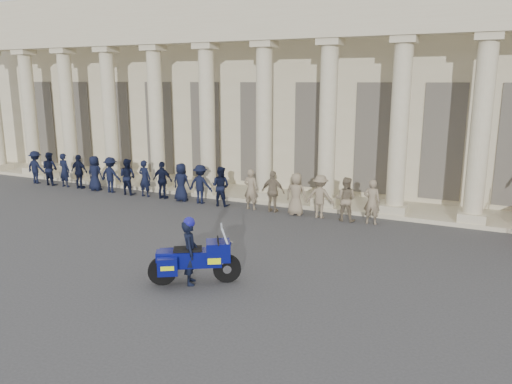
# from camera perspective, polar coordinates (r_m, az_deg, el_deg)

# --- Properties ---
(ground) EXTENTS (90.00, 90.00, 0.00)m
(ground) POSITION_cam_1_polar(r_m,az_deg,el_deg) (13.04, -8.83, -9.23)
(ground) COLOR #3A3A3D
(ground) RESTS_ON ground
(building) EXTENTS (40.00, 12.50, 9.00)m
(building) POSITION_cam_1_polar(r_m,az_deg,el_deg) (25.63, 10.12, 11.78)
(building) COLOR #C6B994
(building) RESTS_ON ground
(officer_rank) EXTENTS (16.83, 0.59, 1.56)m
(officer_rank) POSITION_cam_1_polar(r_m,az_deg,el_deg) (20.80, -9.74, 1.24)
(officer_rank) COLOR black
(officer_rank) RESTS_ON ground
(motorcycle) EXTENTS (1.98, 1.51, 1.44)m
(motorcycle) POSITION_cam_1_polar(r_m,az_deg,el_deg) (12.21, -6.94, -7.58)
(motorcycle) COLOR black
(motorcycle) RESTS_ON ground
(rider) EXTENTS (0.63, 0.69, 1.68)m
(rider) POSITION_cam_1_polar(r_m,az_deg,el_deg) (12.14, -7.56, -6.65)
(rider) COLOR black
(rider) RESTS_ON ground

